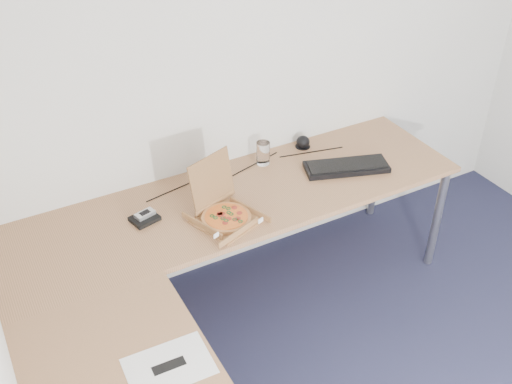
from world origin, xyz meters
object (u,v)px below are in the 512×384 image
keyboard (346,167)px  drinking_glass (263,153)px  wallet (145,219)px  pizza_box (225,214)px  desk (216,269)px

keyboard → drinking_glass: bearing=162.1°
drinking_glass → wallet: bearing=-166.8°
drinking_glass → keyboard: bearing=-36.4°
pizza_box → drinking_glass: 0.56m
desk → wallet: size_ratio=19.28×
keyboard → desk: bearing=-140.8°
pizza_box → wallet: pizza_box is taller
pizza_box → wallet: 0.40m
keyboard → pizza_box: bearing=-155.3°
desk → drinking_glass: size_ratio=18.48×
desk → pizza_box: (0.19, 0.28, 0.06)m
keyboard → wallet: 1.17m
desk → drinking_glass: (0.61, 0.65, 0.10)m
keyboard → wallet: (-1.16, 0.10, -0.00)m
drinking_glass → keyboard: 0.48m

